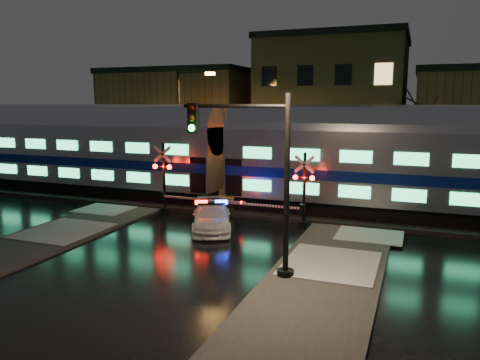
# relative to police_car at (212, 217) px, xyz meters

# --- Properties ---
(ground) EXTENTS (120.00, 120.00, 0.00)m
(ground) POSITION_rel_police_car_xyz_m (0.04, -0.21, -0.67)
(ground) COLOR black
(ground) RESTS_ON ground
(ballast) EXTENTS (90.00, 4.20, 0.24)m
(ballast) POSITION_rel_police_car_xyz_m (0.04, 4.79, -0.55)
(ballast) COLOR black
(ballast) RESTS_ON ground
(sidewalk_left) EXTENTS (4.00, 20.00, 0.12)m
(sidewalk_left) POSITION_rel_police_car_xyz_m (-6.46, -6.21, -0.61)
(sidewalk_left) COLOR #2D2D2D
(sidewalk_left) RESTS_ON ground
(sidewalk_right) EXTENTS (4.00, 20.00, 0.12)m
(sidewalk_right) POSITION_rel_police_car_xyz_m (6.54, -6.21, -0.61)
(sidewalk_right) COLOR #2D2D2D
(sidewalk_right) RESTS_ON ground
(building_left) EXTENTS (14.00, 10.00, 9.00)m
(building_left) POSITION_rel_police_car_xyz_m (-12.96, 21.79, 3.83)
(building_left) COLOR #523220
(building_left) RESTS_ON ground
(building_mid) EXTENTS (12.00, 11.00, 11.50)m
(building_mid) POSITION_rel_police_car_xyz_m (2.04, 22.29, 5.08)
(building_mid) COLOR brown
(building_mid) RESTS_ON ground
(train) EXTENTS (51.00, 3.12, 5.92)m
(train) POSITION_rel_police_car_xyz_m (-1.23, 4.79, 2.72)
(train) COLOR black
(train) RESTS_ON ballast
(police_car) EXTENTS (3.55, 4.90, 1.48)m
(police_car) POSITION_rel_police_car_xyz_m (0.00, 0.00, 0.00)
(police_car) COLOR white
(police_car) RESTS_ON ground
(crossing_signal_right) EXTENTS (5.39, 0.64, 3.81)m
(crossing_signal_right) POSITION_rel_police_car_xyz_m (3.80, 2.09, 0.91)
(crossing_signal_right) COLOR black
(crossing_signal_right) RESTS_ON ground
(crossing_signal_left) EXTENTS (5.70, 0.65, 4.03)m
(crossing_signal_left) POSITION_rel_police_car_xyz_m (-3.58, 2.10, 1.00)
(crossing_signal_left) COLOR black
(crossing_signal_left) RESTS_ON ground
(traffic_light) EXTENTS (4.27, 0.74, 6.61)m
(traffic_light) POSITION_rel_police_car_xyz_m (4.18, -5.08, 2.85)
(traffic_light) COLOR black
(traffic_light) RESTS_ON ground
(streetlight) EXTENTS (2.85, 0.30, 8.53)m
(streetlight) POSITION_rel_police_car_xyz_m (-6.18, 8.79, 4.25)
(streetlight) COLOR black
(streetlight) RESTS_ON ground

